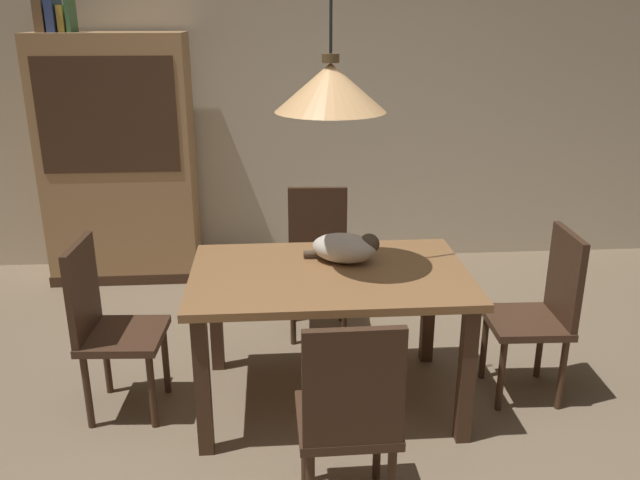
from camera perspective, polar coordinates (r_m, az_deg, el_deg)
ground at (r=3.28m, az=0.45°, el=-17.92°), size 10.00×10.00×0.00m
back_wall at (r=5.28m, az=-1.92°, el=13.52°), size 6.40×0.10×2.90m
dining_table at (r=3.33m, az=0.83°, el=-4.40°), size 1.40×0.90×0.75m
chair_far_back at (r=4.19m, az=-0.18°, el=-1.28°), size 0.42×0.42×0.93m
chair_right_side at (r=3.65m, az=18.84°, el=-5.62°), size 0.41×0.41×0.93m
chair_left_side at (r=3.48m, az=-18.15°, el=-6.78°), size 0.42×0.42×0.93m
chair_near_front at (r=2.63m, az=2.59°, el=-14.91°), size 0.41×0.41×0.93m
cat_sleeping at (r=3.39m, az=2.31°, el=-0.68°), size 0.41×0.32×0.16m
pendant_lamp at (r=3.06m, az=0.92°, el=13.24°), size 0.52×0.52×1.30m
hutch_bookcase at (r=5.17m, az=-17.11°, el=6.25°), size 1.12×0.45×1.85m
book_brown_thick at (r=5.17m, az=-23.07°, el=17.61°), size 0.06×0.24×0.22m
book_blue_wide at (r=5.14m, az=-22.26°, el=17.82°), size 0.06×0.24×0.24m
book_yellow_short at (r=5.12m, az=-21.49°, el=17.57°), size 0.04×0.20×0.18m
book_green_slim at (r=5.11m, az=-20.97°, el=18.08°), size 0.03×0.20×0.26m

